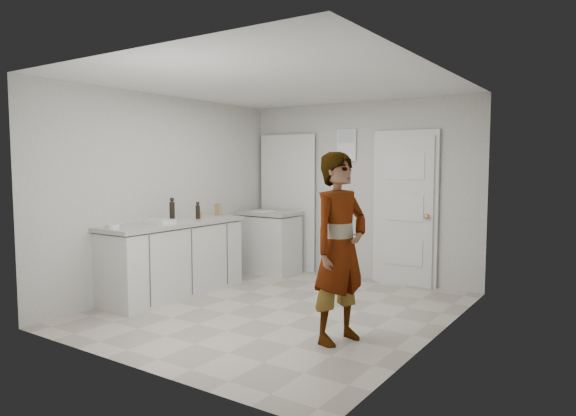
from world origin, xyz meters
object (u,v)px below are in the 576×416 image
Objects in this scene: person at (340,248)px; oil_cruet_b at (172,210)px; cake_mix_box at (218,209)px; spice_jar at (203,215)px; egg_bowl at (113,227)px; oil_cruet_a at (198,211)px; baking_dish at (160,222)px.

person is 2.56m from oil_cruet_b.
person is 10.72× the size of cake_mix_box.
cake_mix_box is 0.55× the size of oil_cruet_b.
oil_cruet_b reaches higher than spice_jar.
egg_bowl is at bearing -90.62° from spice_jar.
oil_cruet_b reaches higher than cake_mix_box.
oil_cruet_a reaches higher than spice_jar.
spice_jar is (-2.46, 0.81, 0.10)m from person.
baking_dish is at bearing -71.53° from oil_cruet_b.
spice_jar reaches higher than egg_bowl.
egg_bowl is at bearing -91.23° from oil_cruet_a.
cake_mix_box is at bearing 92.74° from egg_bowl.
baking_dish is (0.03, -0.75, -0.02)m from spice_jar.
oil_cruet_b is 0.92m from egg_bowl.
person is 5.28× the size of baking_dish.
oil_cruet_b is 2.10× the size of egg_bowl.
oil_cruet_b is (-0.08, -0.37, 0.03)m from oil_cruet_a.
person is 19.55× the size of spice_jar.
spice_jar is 0.27× the size of baking_dish.
spice_jar reaches higher than baking_dish.
cake_mix_box is 1.82× the size of spice_jar.
oil_cruet_a is 0.66m from baking_dish.
cake_mix_box is 0.53m from oil_cruet_a.
oil_cruet_a is 1.62× the size of egg_bowl.
person is 2.84m from cake_mix_box.
cake_mix_box is at bearing 102.35° from oil_cruet_a.
spice_jar is 0.76m from baking_dish.
egg_bowl is at bearing -93.88° from baking_dish.
person is 5.88× the size of oil_cruet_b.
egg_bowl is (-2.47, -0.58, 0.08)m from person.
oil_cruet_a reaches higher than egg_bowl.
egg_bowl is (-0.01, -1.38, -0.02)m from spice_jar.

